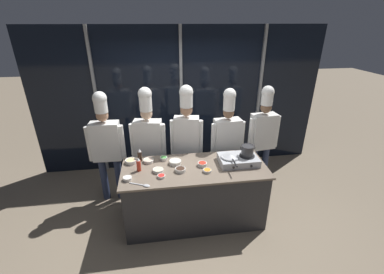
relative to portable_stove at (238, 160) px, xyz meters
name	(u,v)px	position (x,y,z in m)	size (l,w,h in m)	color
ground_plane	(194,218)	(-0.63, -0.03, -0.95)	(24.00, 24.00, 0.00)	#7F705B
window_wall_back	(181,101)	(-0.63, 1.67, 0.40)	(5.43, 0.09, 2.70)	black
demo_counter	(194,194)	(-0.63, -0.03, -0.50)	(2.01, 0.83, 0.90)	#2D2D30
portable_stove	(238,160)	(0.00, 0.00, 0.00)	(0.54, 0.39, 0.11)	#B2B5BA
frying_pan	(230,156)	(-0.12, -0.01, 0.08)	(0.26, 0.46, 0.04)	#ADAFB5
stock_pot	(247,150)	(0.12, 0.00, 0.14)	(0.20, 0.18, 0.15)	#333335
squeeze_bottle_chili	(139,165)	(-1.39, -0.01, 0.04)	(0.06, 0.06, 0.20)	red
squeeze_bottle_soy	(140,155)	(-1.39, 0.26, 0.04)	(0.06, 0.06, 0.19)	#332319
prep_bowl_bell_pepper	(161,176)	(-1.10, -0.22, -0.03)	(0.11, 0.11, 0.03)	silver
prep_bowl_ginger	(131,161)	(-1.51, 0.22, -0.02)	(0.16, 0.16, 0.05)	silver
prep_bowl_chili_flakes	(202,164)	(-0.52, 0.00, -0.02)	(0.13, 0.13, 0.05)	silver
prep_bowl_soy_glaze	(180,170)	(-0.84, -0.11, -0.03)	(0.14, 0.14, 0.05)	silver
prep_bowl_carrots	(207,171)	(-0.48, -0.17, -0.03)	(0.11, 0.11, 0.04)	silver
prep_bowl_chicken	(148,161)	(-1.27, 0.21, -0.03)	(0.15, 0.15, 0.04)	silver
prep_bowl_rice	(127,178)	(-1.53, -0.22, -0.03)	(0.11, 0.11, 0.05)	silver
prep_bowl_bean_sprouts	(175,162)	(-0.89, 0.10, -0.02)	(0.17, 0.17, 0.06)	silver
prep_bowl_scallions	(164,158)	(-1.05, 0.24, -0.03)	(0.11, 0.11, 0.05)	silver
prep_bowl_noodles	(158,170)	(-1.13, -0.07, -0.03)	(0.15, 0.15, 0.04)	silver
serving_spoon_slotted	(144,185)	(-1.32, -0.37, -0.05)	(0.27, 0.14, 0.02)	#B2B5BA
chef_head	(106,142)	(-1.91, 0.66, 0.10)	(0.57, 0.24, 1.84)	#2D3856
chef_sous	(148,138)	(-1.26, 0.66, 0.12)	(0.55, 0.29, 1.88)	#4C4C51
chef_line	(187,134)	(-0.66, 0.62, 0.17)	(0.51, 0.26, 1.90)	#232326
chef_pastry	(227,136)	(0.01, 0.64, 0.08)	(0.56, 0.26, 1.82)	#232326
chef_apprentice	(263,131)	(0.64, 0.69, 0.10)	(0.55, 0.27, 1.83)	#2D3856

